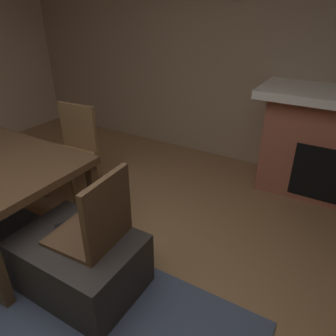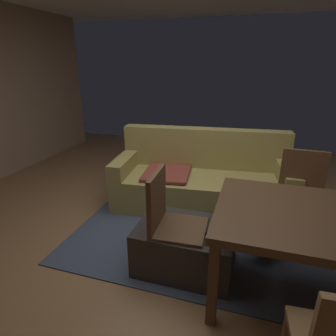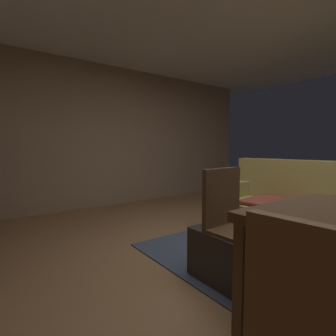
# 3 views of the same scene
# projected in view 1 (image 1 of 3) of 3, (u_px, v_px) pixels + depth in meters

# --- Properties ---
(floor) EXTENTS (7.84, 7.84, 0.00)m
(floor) POSITION_uv_depth(u_px,v_px,m) (57.00, 333.00, 1.98)
(floor) COLOR olive
(wall_back_fireplace_side) EXTENTS (6.93, 0.12, 2.61)m
(wall_back_fireplace_side) POSITION_uv_depth(u_px,v_px,m) (240.00, 54.00, 3.65)
(wall_back_fireplace_side) COLOR #9E846B
(wall_back_fireplace_side) RESTS_ON ground
(ottoman_coffee_table) EXTENTS (0.84, 0.61, 0.42)m
(ottoman_coffee_table) POSITION_uv_depth(u_px,v_px,m) (80.00, 263.00, 2.22)
(ottoman_coffee_table) COLOR #2D2826
(ottoman_coffee_table) RESTS_ON ground
(tv_remote) EXTENTS (0.12, 0.16, 0.02)m
(tv_remote) POSITION_uv_depth(u_px,v_px,m) (67.00, 225.00, 2.24)
(tv_remote) COLOR black
(tv_remote) RESTS_ON ottoman_coffee_table
(dining_chair_west) EXTENTS (0.46, 0.46, 0.93)m
(dining_chair_west) POSITION_uv_depth(u_px,v_px,m) (97.00, 228.00, 2.07)
(dining_chair_west) COLOR #513823
(dining_chair_west) RESTS_ON ground
(dining_chair_south) EXTENTS (0.47, 0.47, 0.93)m
(dining_chair_south) POSITION_uv_depth(u_px,v_px,m) (73.00, 145.00, 3.27)
(dining_chair_south) COLOR brown
(dining_chair_south) RESTS_ON ground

